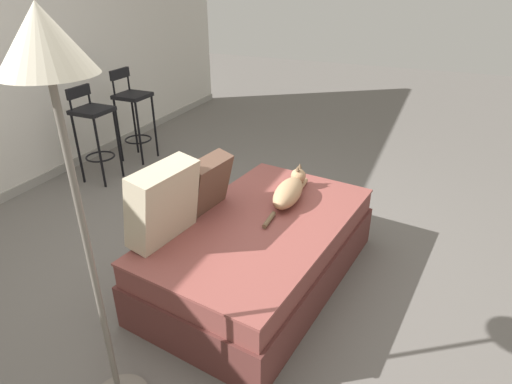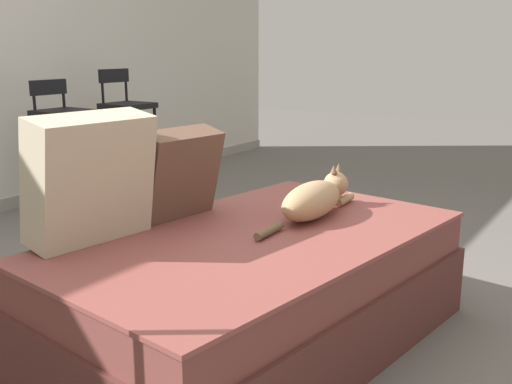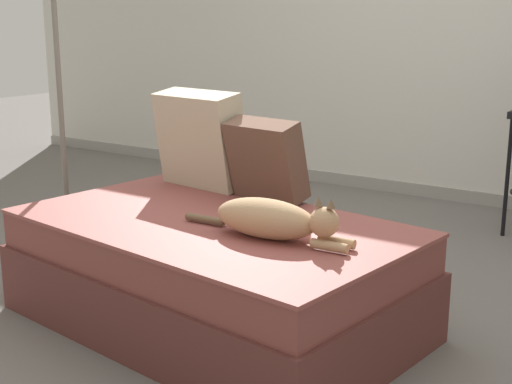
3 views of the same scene
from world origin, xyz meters
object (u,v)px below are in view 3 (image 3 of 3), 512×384
object	(u,v)px
couch	(213,272)
throw_pillow_corner	(201,139)
cat	(273,219)
throw_pillow_middle	(266,160)

from	to	relation	value
couch	throw_pillow_corner	world-z (taller)	throw_pillow_corner
throw_pillow_corner	cat	distance (m)	0.92
throw_pillow_corner	throw_pillow_middle	xyz separation A→B (m)	(0.41, -0.05, -0.05)
couch	cat	size ratio (longest dim) A/B	2.38
couch	cat	xyz separation A→B (m)	(0.34, -0.07, 0.30)
couch	cat	distance (m)	0.46
couch	throw_pillow_middle	xyz separation A→B (m)	(0.01, 0.39, 0.41)
throw_pillow_middle	cat	size ratio (longest dim) A/B	0.51
throw_pillow_middle	cat	bearing A→B (deg)	-54.63
throw_pillow_corner	throw_pillow_middle	bearing A→B (deg)	-7.54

